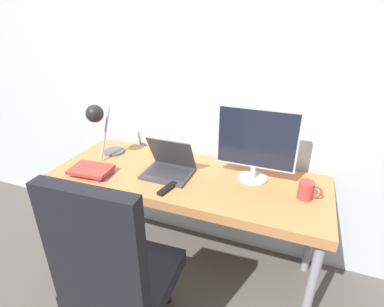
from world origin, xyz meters
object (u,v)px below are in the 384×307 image
monitor (256,142)px  office_chair (115,272)px  book_stack (93,171)px  mug (307,190)px  laptop (169,167)px  desk_lamp (99,122)px

monitor → office_chair: bearing=-119.1°
office_chair → book_stack: (-0.51, 0.53, 0.17)m
mug → book_stack: bearing=-170.9°
office_chair → mug: office_chair is taller
laptop → mug: (0.84, 0.02, 0.00)m
monitor → office_chair: monitor is taller
book_stack → desk_lamp: bearing=106.6°
mug → office_chair: bearing=-137.1°
desk_lamp → book_stack: bearing=-73.4°
laptop → office_chair: size_ratio=0.27×
desk_lamp → office_chair: bearing=-52.2°
desk_lamp → office_chair: (0.57, -0.73, -0.42)m
book_stack → mug: (1.29, 0.21, 0.03)m
laptop → book_stack: bearing=-157.6°
desk_lamp → book_stack: 0.33m
laptop → monitor: (0.52, 0.13, 0.20)m
laptop → mug: 0.84m
laptop → desk_lamp: bearing=178.4°
laptop → desk_lamp: 0.57m
monitor → desk_lamp: size_ratio=1.19×
book_stack → mug: mug is taller
monitor → desk_lamp: monitor is taller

